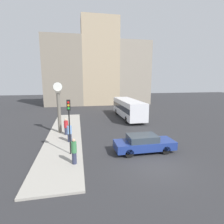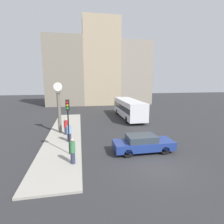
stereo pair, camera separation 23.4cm
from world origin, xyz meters
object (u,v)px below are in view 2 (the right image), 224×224
object	(u,v)px
bus_distant	(129,108)
pedestrian_green_hoodie	(73,151)
sedan_car	(143,143)
pedestrian_blue_stripe	(69,133)
traffic_light_near	(68,116)
street_clock	(59,108)
pedestrian_red_top	(66,127)

from	to	relation	value
bus_distant	pedestrian_green_hoodie	xyz separation A→B (m)	(-7.61, -13.39, -0.55)
sedan_car	pedestrian_blue_stripe	xyz separation A→B (m)	(-5.74, 3.10, 0.24)
sedan_car	traffic_light_near	size ratio (longest dim) A/B	1.15
bus_distant	pedestrian_green_hoodie	size ratio (longest dim) A/B	5.57
street_clock	traffic_light_near	bearing A→B (deg)	-77.71
bus_distant	pedestrian_blue_stripe	size ratio (longest dim) A/B	5.81
sedan_car	pedestrian_red_top	size ratio (longest dim) A/B	2.81
traffic_light_near	street_clock	size ratio (longest dim) A/B	0.77
sedan_car	bus_distant	world-z (taller)	bus_distant
traffic_light_near	sedan_car	bearing A→B (deg)	-3.91
pedestrian_blue_stripe	bus_distant	bearing A→B (deg)	48.33
pedestrian_blue_stripe	pedestrian_green_hoodie	bearing A→B (deg)	-83.94
sedan_car	traffic_light_near	xyz separation A→B (m)	(-5.58, 0.38, 2.31)
bus_distant	pedestrian_red_top	world-z (taller)	bus_distant
pedestrian_red_top	pedestrian_blue_stripe	bearing A→B (deg)	-79.31
pedestrian_red_top	street_clock	bearing A→B (deg)	127.51
pedestrian_green_hoodie	pedestrian_blue_stripe	bearing A→B (deg)	96.06
street_clock	pedestrian_green_hoodie	size ratio (longest dim) A/B	3.04
bus_distant	traffic_light_near	distance (m)	14.27
street_clock	pedestrian_green_hoodie	distance (m)	7.75
bus_distant	pedestrian_green_hoodie	world-z (taller)	bus_distant
pedestrian_red_top	sedan_car	bearing A→B (deg)	-40.60
sedan_car	street_clock	xyz separation A→B (m)	(-6.85, 6.18, 1.97)
sedan_car	pedestrian_blue_stripe	bearing A→B (deg)	151.64
pedestrian_green_hoodie	traffic_light_near	bearing A→B (deg)	100.51
pedestrian_blue_stripe	pedestrian_red_top	bearing A→B (deg)	100.69
sedan_car	street_clock	distance (m)	9.43
pedestrian_blue_stripe	sedan_car	bearing A→B (deg)	-28.36
bus_distant	traffic_light_near	bearing A→B (deg)	-123.86
sedan_car	pedestrian_blue_stripe	world-z (taller)	pedestrian_blue_stripe
street_clock	pedestrian_blue_stripe	xyz separation A→B (m)	(1.10, -3.08, -1.73)
sedan_car	bus_distant	distance (m)	12.42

